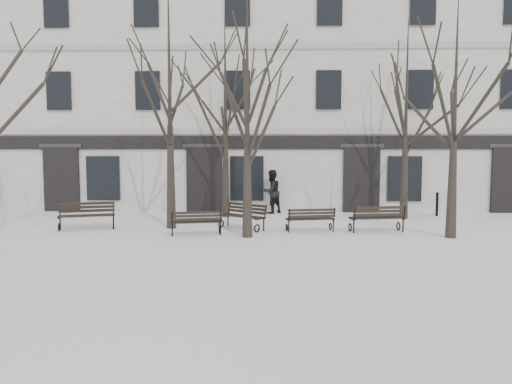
{
  "coord_description": "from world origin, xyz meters",
  "views": [
    {
      "loc": [
        -0.51,
        -14.31,
        2.81
      ],
      "look_at": [
        -1.04,
        3.0,
        1.32
      ],
      "focal_mm": 35.0,
      "sensor_mm": 36.0,
      "label": 1
    }
  ],
  "objects_px": {
    "tree_2": "(455,91)",
    "bench_1": "(196,222)",
    "tree_1": "(247,86)",
    "bench_0": "(87,215)",
    "bench_3": "(243,215)",
    "bench_2": "(310,219)",
    "bench_4": "(377,217)"
  },
  "relations": [
    {
      "from": "tree_2",
      "to": "bench_1",
      "type": "height_order",
      "value": "tree_2"
    },
    {
      "from": "tree_2",
      "to": "bench_1",
      "type": "bearing_deg",
      "value": 178.69
    },
    {
      "from": "tree_1",
      "to": "bench_0",
      "type": "xyz_separation_m",
      "value": [
        -5.72,
        1.39,
        -4.27
      ]
    },
    {
      "from": "tree_2",
      "to": "bench_3",
      "type": "distance_m",
      "value": 8.01
    },
    {
      "from": "bench_1",
      "to": "bench_0",
      "type": "bearing_deg",
      "value": -26.8
    },
    {
      "from": "bench_3",
      "to": "bench_2",
      "type": "bearing_deg",
      "value": 26.6
    },
    {
      "from": "tree_1",
      "to": "bench_0",
      "type": "relative_size",
      "value": 3.86
    },
    {
      "from": "tree_1",
      "to": "bench_0",
      "type": "bearing_deg",
      "value": 166.34
    },
    {
      "from": "bench_2",
      "to": "bench_4",
      "type": "relative_size",
      "value": 0.89
    },
    {
      "from": "bench_2",
      "to": "bench_3",
      "type": "height_order",
      "value": "bench_3"
    },
    {
      "from": "bench_0",
      "to": "bench_2",
      "type": "relative_size",
      "value": 1.16
    },
    {
      "from": "bench_0",
      "to": "tree_1",
      "type": "bearing_deg",
      "value": -30.94
    },
    {
      "from": "tree_2",
      "to": "bench_4",
      "type": "distance_m",
      "value": 4.72
    },
    {
      "from": "bench_1",
      "to": "bench_2",
      "type": "height_order",
      "value": "bench_1"
    },
    {
      "from": "bench_2",
      "to": "bench_3",
      "type": "bearing_deg",
      "value": -22.74
    },
    {
      "from": "bench_0",
      "to": "bench_3",
      "type": "bearing_deg",
      "value": -14.91
    },
    {
      "from": "bench_2",
      "to": "bench_3",
      "type": "distance_m",
      "value": 2.38
    },
    {
      "from": "bench_3",
      "to": "tree_2",
      "type": "bearing_deg",
      "value": 25.91
    },
    {
      "from": "bench_2",
      "to": "bench_0",
      "type": "bearing_deg",
      "value": -12.61
    },
    {
      "from": "bench_3",
      "to": "bench_4",
      "type": "xyz_separation_m",
      "value": [
        4.59,
        -0.52,
        0.01
      ]
    },
    {
      "from": "bench_2",
      "to": "tree_2",
      "type": "bearing_deg",
      "value": 156.2
    },
    {
      "from": "bench_2",
      "to": "bench_1",
      "type": "bearing_deg",
      "value": 1.88
    },
    {
      "from": "bench_3",
      "to": "bench_4",
      "type": "distance_m",
      "value": 4.62
    },
    {
      "from": "bench_2",
      "to": "bench_4",
      "type": "distance_m",
      "value": 2.26
    },
    {
      "from": "bench_0",
      "to": "bench_4",
      "type": "relative_size",
      "value": 1.04
    },
    {
      "from": "tree_2",
      "to": "bench_3",
      "type": "bearing_deg",
      "value": 167.17
    },
    {
      "from": "bench_1",
      "to": "bench_2",
      "type": "distance_m",
      "value": 3.88
    },
    {
      "from": "tree_2",
      "to": "bench_0",
      "type": "height_order",
      "value": "tree_2"
    },
    {
      "from": "tree_1",
      "to": "bench_3",
      "type": "xyz_separation_m",
      "value": [
        -0.23,
        1.62,
        -4.3
      ]
    },
    {
      "from": "tree_2",
      "to": "bench_4",
      "type": "height_order",
      "value": "tree_2"
    },
    {
      "from": "bench_0",
      "to": "bench_2",
      "type": "xyz_separation_m",
      "value": [
        7.82,
        -0.27,
        -0.07
      ]
    },
    {
      "from": "bench_0",
      "to": "bench_1",
      "type": "distance_m",
      "value": 4.18
    }
  ]
}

